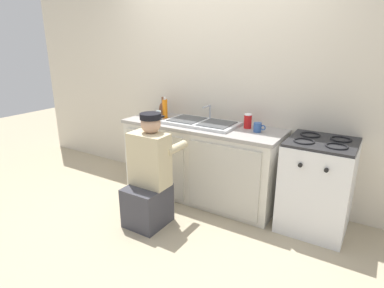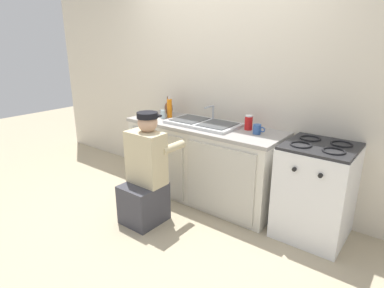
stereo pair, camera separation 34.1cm
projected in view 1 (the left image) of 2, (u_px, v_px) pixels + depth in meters
ground_plane at (187, 206)px, 3.55m from camera, size 12.00×12.00×0.00m
back_wall at (217, 85)px, 3.69m from camera, size 6.00×0.10×2.50m
counter_cabinet at (201, 163)px, 3.66m from camera, size 1.77×0.62×0.83m
countertop at (202, 126)px, 3.53m from camera, size 1.81×0.62×0.04m
sink_double_basin at (202, 123)px, 3.52m from camera, size 0.80×0.44×0.19m
stove_range at (317, 185)px, 3.02m from camera, size 0.60×0.62×0.90m
plumber_person at (149, 179)px, 3.11m from camera, size 0.42×0.61×1.10m
coffee_mug at (258, 127)px, 3.22m from camera, size 0.13×0.08×0.09m
water_glass at (159, 115)px, 3.75m from camera, size 0.06×0.06×0.10m
vase_decorative at (163, 109)px, 3.90m from camera, size 0.10×0.10×0.23m
soap_bottle_orange at (165, 109)px, 3.78m from camera, size 0.06×0.06×0.25m
soda_cup_red at (248, 121)px, 3.35m from camera, size 0.08×0.08×0.15m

